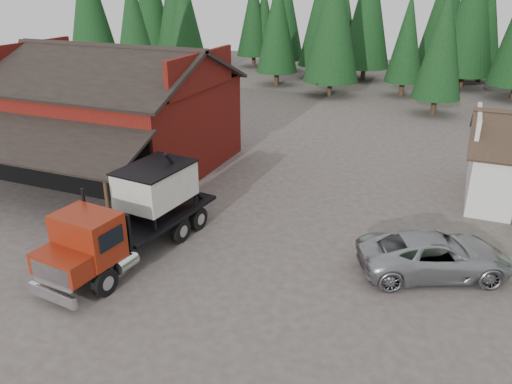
% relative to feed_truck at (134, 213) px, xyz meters
% --- Properties ---
extents(ground, '(120.00, 120.00, 0.00)m').
position_rel_feed_truck_xyz_m(ground, '(3.49, -1.11, -1.83)').
color(ground, '#4F433E').
rests_on(ground, ground).
extents(red_barn, '(12.80, 13.63, 7.18)m').
position_rel_feed_truck_xyz_m(red_barn, '(-7.51, 8.79, 0.87)').
color(red_barn, maroon).
rests_on(red_barn, ground).
extents(conifer_backdrop, '(76.00, 16.00, 16.00)m').
position_rel_feed_truck_xyz_m(conifer_backdrop, '(3.49, 40.89, -1.83)').
color(conifer_backdrop, black).
rests_on(conifer_backdrop, ground).
extents(near_pine_a, '(4.40, 4.40, 11.40)m').
position_rel_feed_truck_xyz_m(near_pine_a, '(-18.51, 26.89, 4.57)').
color(near_pine_a, '#382619').
rests_on(near_pine_a, ground).
extents(near_pine_b, '(3.96, 3.96, 10.40)m').
position_rel_feed_truck_xyz_m(near_pine_b, '(9.49, 28.89, 4.06)').
color(near_pine_b, '#382619').
rests_on(near_pine_b, ground).
extents(near_pine_d, '(5.28, 5.28, 13.40)m').
position_rel_feed_truck_xyz_m(near_pine_d, '(-0.51, 32.89, 5.57)').
color(near_pine_d, '#382619').
rests_on(near_pine_d, ground).
extents(feed_truck, '(3.19, 8.84, 3.91)m').
position_rel_feed_truck_xyz_m(feed_truck, '(0.00, 0.00, 0.00)').
color(feed_truck, black).
rests_on(feed_truck, ground).
extents(silver_car, '(6.39, 4.88, 1.61)m').
position_rel_feed_truck_xyz_m(silver_car, '(11.49, 3.09, -1.02)').
color(silver_car, '#9C9FA4').
rests_on(silver_car, ground).
extents(equip_box, '(0.71, 1.10, 0.60)m').
position_rel_feed_truck_xyz_m(equip_box, '(-2.51, 0.80, -1.53)').
color(equip_box, maroon).
rests_on(equip_box, ground).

